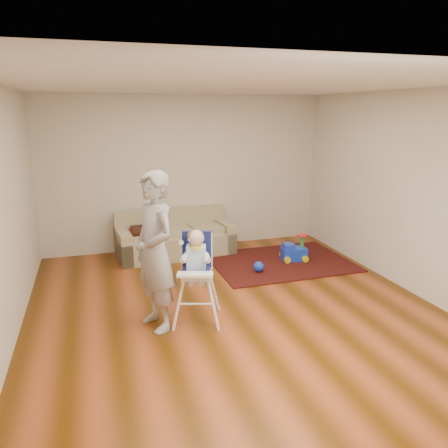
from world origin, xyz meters
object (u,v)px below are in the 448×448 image
object	(u,v)px
sofa	(175,234)
side_table	(149,243)
high_chair	(196,278)
ride_on_toy	(294,247)
adult	(155,252)
toy_ball	(259,267)

from	to	relation	value
sofa	side_table	bearing A→B (deg)	-175.85
side_table	high_chair	bearing A→B (deg)	-84.19
ride_on_toy	high_chair	bearing A→B (deg)	-135.09
side_table	adult	distance (m)	2.51
sofa	adult	size ratio (longest dim) A/B	1.12
sofa	high_chair	bearing A→B (deg)	-100.32
side_table	toy_ball	xyz separation A→B (m)	(1.52, -1.15, -0.17)
toy_ball	sofa	bearing A→B (deg)	130.56
side_table	ride_on_toy	world-z (taller)	side_table
high_chair	side_table	bearing A→B (deg)	112.76
adult	side_table	bearing A→B (deg)	154.65
toy_ball	high_chair	size ratio (longest dim) A/B	0.15
side_table	ride_on_toy	distance (m)	2.42
high_chair	sofa	bearing A→B (deg)	101.82
adult	sofa	bearing A→B (deg)	144.48
sofa	high_chair	size ratio (longest dim) A/B	1.80
side_table	toy_ball	bearing A→B (deg)	-37.20
ride_on_toy	adult	size ratio (longest dim) A/B	0.24
toy_ball	adult	world-z (taller)	adult
toy_ball	adult	distance (m)	2.30
sofa	ride_on_toy	size ratio (longest dim) A/B	4.62
sofa	high_chair	distance (m)	2.49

